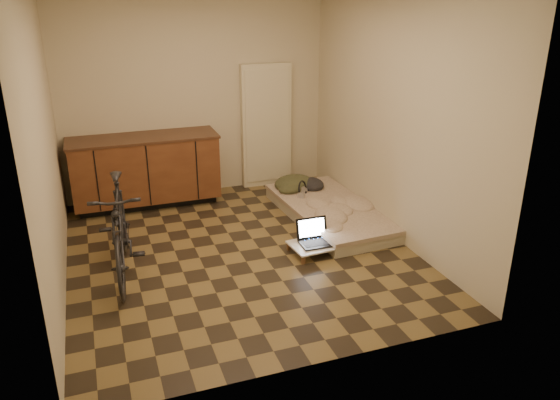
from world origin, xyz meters
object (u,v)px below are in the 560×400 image
object	(u,v)px
bicycle	(119,224)
laptop	(315,238)
lap_desk	(319,244)
futon	(331,211)

from	to	relation	value
bicycle	laptop	xyz separation A→B (m)	(1.96, -0.18, -0.38)
laptop	bicycle	bearing A→B (deg)	175.15
bicycle	lap_desk	size ratio (longest dim) A/B	2.50
futon	lap_desk	size ratio (longest dim) A/B	3.11
bicycle	laptop	world-z (taller)	bicycle
bicycle	lap_desk	bearing A→B (deg)	-0.56
futon	lap_desk	xyz separation A→B (m)	(-0.50, -0.79, 0.00)
bicycle	futon	bearing A→B (deg)	18.61
bicycle	lap_desk	xyz separation A→B (m)	(2.00, -0.22, -0.44)
lap_desk	laptop	distance (m)	0.08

